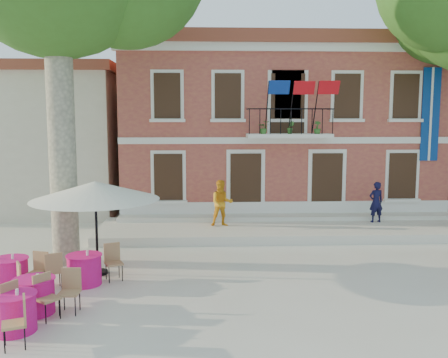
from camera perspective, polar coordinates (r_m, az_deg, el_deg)
ground at (r=13.94m, az=2.97°, el=-10.46°), size 90.00×90.00×0.00m
main_building at (r=23.45m, az=5.58°, el=6.04°), size 13.50×9.59×7.50m
neighbor_west at (r=25.60m, az=-21.29°, el=4.42°), size 9.40×9.40×6.40m
terrace at (r=18.39m, az=7.90°, el=-5.70°), size 14.00×3.40×0.30m
patio_umbrella at (r=13.61m, az=-14.50°, el=-1.33°), size 3.39×3.39×2.52m
pedestrian_navy at (r=19.41m, az=16.98°, el=-2.53°), size 0.61×0.46×1.52m
pedestrian_orange at (r=17.88m, az=-0.26°, el=-2.78°), size 0.86×0.70×1.67m
cafe_table_0 at (r=11.72m, az=-20.85°, el=-12.18°), size 1.66×1.87×0.95m
cafe_table_1 at (r=10.93m, az=-22.88°, el=-13.70°), size 1.76×1.85×0.95m
cafe_table_3 at (r=13.51m, az=-23.25°, el=-9.77°), size 1.96×0.99×0.95m
cafe_table_4 at (r=13.22m, az=-15.67°, el=-9.80°), size 1.93×1.15×0.95m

